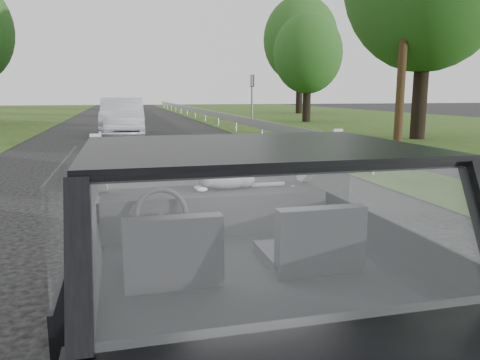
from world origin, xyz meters
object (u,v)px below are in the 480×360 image
other_car (123,117)px  highway_sign (252,100)px  utility_pole (405,12)px  cat (228,179)px  subject_car (233,254)px

other_car → highway_sign: bearing=38.4°
utility_pole → highway_sign: bearing=102.7°
cat → other_car: bearing=86.4°
other_car → highway_sign: size_ratio=1.74×
subject_car → other_car: (-0.55, 16.67, 0.04)m
subject_car → other_car: 16.68m
subject_car → highway_sign: (6.26, 21.85, 0.61)m
highway_sign → other_car: bearing=-137.4°
highway_sign → utility_pole: utility_pole is taller
subject_car → utility_pole: bearing=53.4°
cat → utility_pole: (8.46, 10.93, 3.25)m
other_car → utility_pole: size_ratio=0.54×
cat → highway_sign: 22.09m
subject_car → highway_sign: highway_sign is taller
other_car → highway_sign: 8.57m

